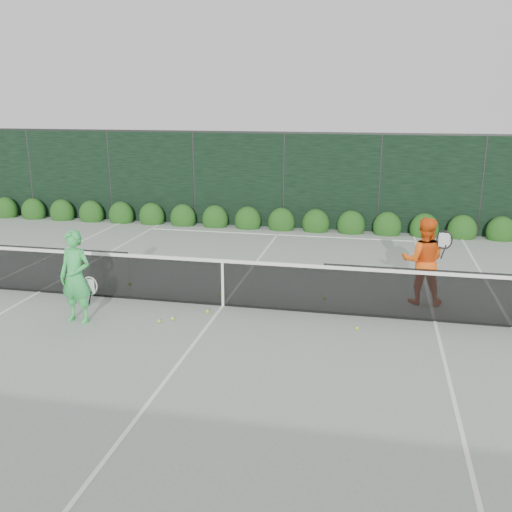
# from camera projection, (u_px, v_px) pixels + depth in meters

# --- Properties ---
(ground) EXTENTS (80.00, 80.00, 0.00)m
(ground) POSITION_uv_depth(u_px,v_px,m) (223.00, 306.00, 11.52)
(ground) COLOR gray
(ground) RESTS_ON ground
(tennis_net) EXTENTS (12.90, 0.10, 1.07)m
(tennis_net) POSITION_uv_depth(u_px,v_px,m) (221.00, 281.00, 11.38)
(tennis_net) COLOR black
(tennis_net) RESTS_ON ground
(player_woman) EXTENTS (0.68, 0.49, 1.74)m
(player_woman) POSITION_uv_depth(u_px,v_px,m) (76.00, 277.00, 10.50)
(player_woman) COLOR #3AC658
(player_woman) RESTS_ON ground
(player_man) EXTENTS (0.94, 0.69, 1.78)m
(player_man) POSITION_uv_depth(u_px,v_px,m) (423.00, 261.00, 11.47)
(player_man) COLOR #FC5F15
(player_man) RESTS_ON ground
(court_lines) EXTENTS (11.03, 23.83, 0.01)m
(court_lines) POSITION_uv_depth(u_px,v_px,m) (223.00, 306.00, 11.51)
(court_lines) COLOR white
(court_lines) RESTS_ON ground
(windscreen_fence) EXTENTS (32.00, 21.07, 3.06)m
(windscreen_fence) POSITION_uv_depth(u_px,v_px,m) (174.00, 273.00, 8.56)
(windscreen_fence) COLOR black
(windscreen_fence) RESTS_ON ground
(hedge_row) EXTENTS (31.66, 0.65, 0.94)m
(hedge_row) POSITION_uv_depth(u_px,v_px,m) (281.00, 222.00, 18.20)
(hedge_row) COLOR #153C10
(hedge_row) RESTS_ON ground
(tennis_balls) EXTENTS (5.16, 2.05, 0.07)m
(tennis_balls) POSITION_uv_depth(u_px,v_px,m) (223.00, 307.00, 11.36)
(tennis_balls) COLOR #BBDC30
(tennis_balls) RESTS_ON ground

